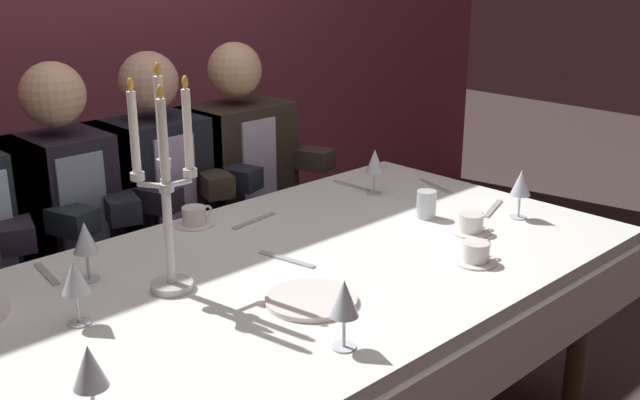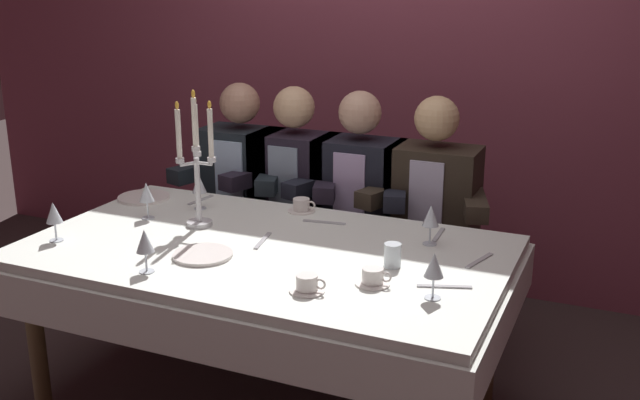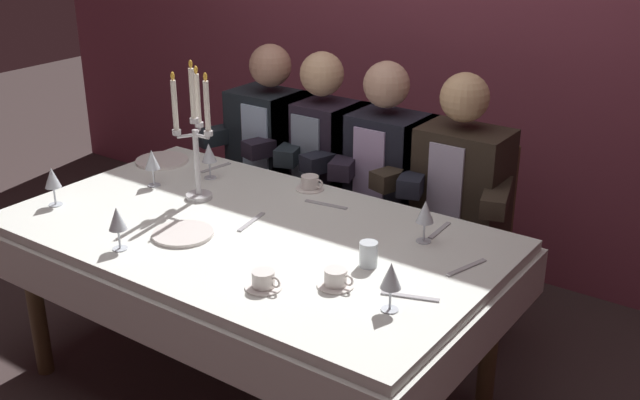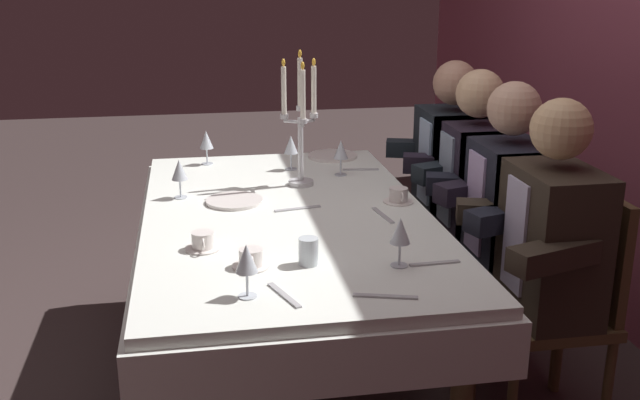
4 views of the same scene
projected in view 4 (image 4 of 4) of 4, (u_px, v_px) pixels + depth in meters
ground_plane at (289, 380)px, 3.13m from camera, size 12.00×12.00×0.00m
dining_table at (287, 241)px, 2.94m from camera, size 1.94×1.14×0.74m
candelabra at (300, 126)px, 3.20m from camera, size 0.15×0.17×0.59m
dinner_plate_0 at (333, 156)px, 3.75m from camera, size 0.25×0.25×0.01m
dinner_plate_1 at (234, 201)px, 3.03m from camera, size 0.23×0.23×0.01m
wine_glass_0 at (291, 146)px, 3.49m from camera, size 0.07×0.07×0.16m
wine_glass_1 at (400, 232)px, 2.36m from camera, size 0.07×0.07×0.16m
wine_glass_2 at (179, 171)px, 3.06m from camera, size 0.07×0.07×0.16m
wine_glass_3 at (206, 141)px, 3.58m from camera, size 0.07×0.07×0.16m
wine_glass_4 at (341, 151)px, 3.40m from camera, size 0.07×0.07×0.16m
wine_glass_5 at (246, 260)px, 2.14m from camera, size 0.07×0.07×0.16m
water_tumbler_0 at (309, 251)px, 2.40m from camera, size 0.06×0.06×0.09m
coffee_cup_0 at (399, 196)px, 3.03m from camera, size 0.13×0.12×0.06m
coffee_cup_1 at (203, 242)px, 2.53m from camera, size 0.13×0.12×0.06m
coffee_cup_2 at (251, 259)px, 2.38m from camera, size 0.13×0.12×0.06m
fork_0 at (361, 170)px, 3.51m from camera, size 0.04×0.17×0.01m
fork_1 at (435, 263)px, 2.41m from camera, size 0.02×0.17×0.01m
knife_2 at (383, 215)px, 2.87m from camera, size 0.19×0.04×0.01m
knife_3 at (385, 296)px, 2.17m from camera, size 0.07×0.19×0.01m
knife_4 at (284, 295)px, 2.18m from camera, size 0.19×0.08×0.01m
knife_5 at (298, 209)px, 2.95m from camera, size 0.05×0.19×0.01m
seated_diner_0 at (452, 165)px, 3.62m from camera, size 0.63×0.48×1.24m
seated_diner_1 at (475, 183)px, 3.33m from camera, size 0.63×0.48×1.24m
seated_diner_2 at (508, 207)px, 2.99m from camera, size 0.63×0.48×1.24m
seated_diner_3 at (552, 240)px, 2.64m from camera, size 0.63×0.48×1.24m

